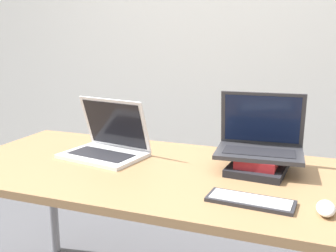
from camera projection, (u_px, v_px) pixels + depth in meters
name	position (u px, v px, depth m)	size (l,w,h in m)	color
wall_back	(230.00, 18.00, 2.72)	(8.00, 0.05, 2.70)	silver
desk	(152.00, 184.00, 1.60)	(1.65, 0.80, 0.71)	#9E754C
laptop_left	(107.00, 144.00, 1.74)	(0.38, 0.31, 0.25)	silver
book_stack	(258.00, 165.00, 1.54)	(0.23, 0.26, 0.06)	black
laptop_on_books	(260.00, 141.00, 1.56)	(0.35, 0.25, 0.24)	#333338
wireless_keyboard	(250.00, 201.00, 1.25)	(0.28, 0.12, 0.01)	#28282D
mouse	(326.00, 208.00, 1.18)	(0.06, 0.11, 0.03)	white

